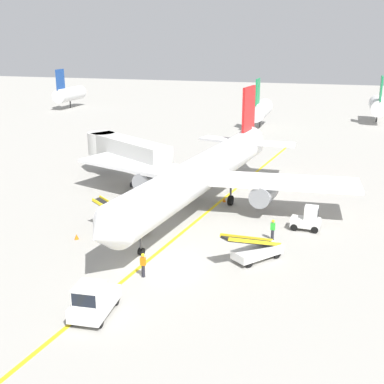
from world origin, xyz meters
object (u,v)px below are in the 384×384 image
(ground_crew_wing_walker, at_px, (143,264))
(baggage_tug_near_wing, at_px, (308,219))
(pushback_tug, at_px, (93,301))
(belt_loader_forward_hold, at_px, (256,250))
(airliner, at_px, (204,172))
(safety_cone_nose_right, at_px, (224,200))
(belt_loader_aft_hold, at_px, (124,223))
(safety_cone_wingtip_left, at_px, (158,199))
(ground_crew_marshaller, at_px, (273,229))
(safety_cone_nose_left, at_px, (77,237))
(jet_bridge, at_px, (123,149))

(ground_crew_wing_walker, bearing_deg, baggage_tug_near_wing, 50.47)
(baggage_tug_near_wing, bearing_deg, pushback_tug, -121.68)
(ground_crew_wing_walker, bearing_deg, pushback_tug, -99.06)
(pushback_tug, distance_m, belt_loader_forward_hold, 12.79)
(airliner, distance_m, baggage_tug_near_wing, 10.71)
(safety_cone_nose_right, bearing_deg, belt_loader_aft_hold, -120.72)
(safety_cone_wingtip_left, bearing_deg, ground_crew_marshaller, -27.89)
(baggage_tug_near_wing, distance_m, safety_cone_wingtip_left, 15.01)
(pushback_tug, distance_m, ground_crew_wing_walker, 5.50)
(baggage_tug_near_wing, height_order, safety_cone_nose_left, baggage_tug_near_wing)
(belt_loader_aft_hold, height_order, safety_cone_nose_left, belt_loader_aft_hold)
(airliner, bearing_deg, safety_cone_wingtip_left, 178.01)
(belt_loader_aft_hold, xyz_separation_m, ground_crew_marshaller, (11.90, 1.88, 0.13))
(airliner, relative_size, safety_cone_nose_right, 80.29)
(airliner, bearing_deg, belt_loader_forward_hold, -56.67)
(belt_loader_forward_hold, bearing_deg, ground_crew_marshaller, 81.65)
(belt_loader_forward_hold, bearing_deg, jet_bridge, 137.04)
(baggage_tug_near_wing, xyz_separation_m, ground_crew_marshaller, (-2.47, -2.98, -0.02))
(airliner, xyz_separation_m, safety_cone_nose_left, (-7.53, -10.66, -3.20))
(safety_cone_nose_left, xyz_separation_m, safety_cone_nose_right, (9.08, 12.67, 0.00))
(airliner, bearing_deg, baggage_tug_near_wing, -18.31)
(ground_crew_wing_walker, relative_size, safety_cone_nose_right, 3.86)
(ground_crew_marshaller, xyz_separation_m, ground_crew_wing_walker, (-7.38, -8.95, 0.00))
(safety_cone_nose_left, distance_m, safety_cone_wingtip_left, 11.18)
(belt_loader_forward_hold, height_order, safety_cone_wingtip_left, belt_loader_forward_hold)
(belt_loader_aft_hold, bearing_deg, baggage_tug_near_wing, 18.71)
(belt_loader_forward_hold, height_order, ground_crew_marshaller, belt_loader_forward_hold)
(airliner, relative_size, belt_loader_forward_hold, 7.53)
(pushback_tug, relative_size, safety_cone_nose_left, 8.49)
(pushback_tug, relative_size, ground_crew_wing_walker, 2.20)
(belt_loader_forward_hold, xyz_separation_m, belt_loader_aft_hold, (-11.30, 2.23, 0.00))
(ground_crew_marshaller, height_order, safety_cone_nose_right, ground_crew_marshaller)
(pushback_tug, bearing_deg, ground_crew_wing_walker, 80.94)
(airliner, xyz_separation_m, ground_crew_wing_walker, (0.04, -15.20, -2.51))
(ground_crew_marshaller, distance_m, safety_cone_nose_left, 15.60)
(pushback_tug, distance_m, safety_cone_nose_left, 12.04)
(belt_loader_forward_hold, xyz_separation_m, ground_crew_wing_walker, (-6.77, -4.83, 0.13))
(pushback_tug, bearing_deg, safety_cone_nose_right, 84.03)
(baggage_tug_near_wing, xyz_separation_m, belt_loader_aft_hold, (-14.37, -4.87, -0.15))
(pushback_tug, relative_size, belt_loader_aft_hold, 0.72)
(belt_loader_aft_hold, bearing_deg, safety_cone_nose_left, -140.39)
(ground_crew_wing_walker, xyz_separation_m, safety_cone_nose_right, (1.50, 17.21, -0.69))
(belt_loader_forward_hold, xyz_separation_m, safety_cone_nose_left, (-14.35, -0.29, -0.56))
(jet_bridge, distance_m, baggage_tug_near_wing, 23.18)
(pushback_tug, distance_m, belt_loader_aft_hold, 13.02)
(safety_cone_nose_right, bearing_deg, pushback_tug, -95.97)
(belt_loader_aft_hold, bearing_deg, safety_cone_nose_right, 59.28)
(safety_cone_wingtip_left, bearing_deg, airliner, -1.99)
(pushback_tug, height_order, belt_loader_aft_hold, belt_loader_aft_hold)
(pushback_tug, height_order, safety_cone_nose_right, pushback_tug)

